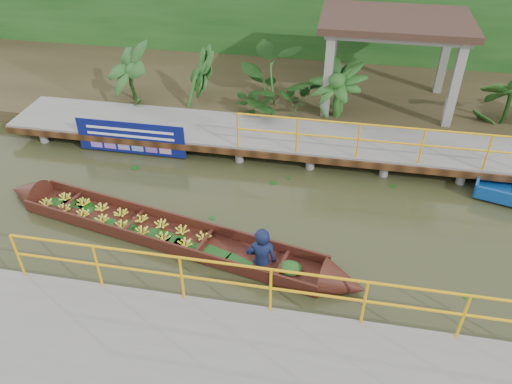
# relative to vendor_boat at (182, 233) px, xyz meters

# --- Properties ---
(ground) EXTENTS (80.00, 80.00, 0.00)m
(ground) POSITION_rel_vendor_boat_xyz_m (1.54, 0.90, -0.28)
(ground) COLOR #2F3118
(ground) RESTS_ON ground
(land_strip) EXTENTS (30.00, 8.00, 0.45)m
(land_strip) POSITION_rel_vendor_boat_xyz_m (1.54, 8.40, -0.06)
(land_strip) COLOR #2F2817
(land_strip) RESTS_ON ground
(far_dock) EXTENTS (16.00, 2.06, 1.66)m
(far_dock) POSITION_rel_vendor_boat_xyz_m (1.56, 4.33, 0.19)
(far_dock) COLOR slate
(far_dock) RESTS_ON ground
(near_dock) EXTENTS (18.00, 2.40, 1.73)m
(near_dock) POSITION_rel_vendor_boat_xyz_m (2.54, -3.29, 0.02)
(near_dock) COLOR slate
(near_dock) RESTS_ON ground
(pavilion) EXTENTS (4.40, 3.00, 3.00)m
(pavilion) POSITION_rel_vendor_boat_xyz_m (4.54, 7.20, 2.53)
(pavilion) COLOR slate
(pavilion) RESTS_ON ground
(foliage_backdrop) EXTENTS (30.00, 0.80, 4.00)m
(foliage_backdrop) POSITION_rel_vendor_boat_xyz_m (1.54, 10.90, 1.72)
(foliage_backdrop) COLOR #174416
(foliage_backdrop) RESTS_ON ground
(vendor_boat) EXTENTS (9.17, 2.78, 2.23)m
(vendor_boat) POSITION_rel_vendor_boat_xyz_m (0.00, 0.00, 0.00)
(vendor_boat) COLOR #36140E
(vendor_boat) RESTS_ON ground
(blue_banner) EXTENTS (3.18, 0.04, 0.99)m
(blue_banner) POSITION_rel_vendor_boat_xyz_m (-2.54, 3.38, 0.27)
(blue_banner) COLOR #0B125E
(blue_banner) RESTS_ON ground
(tropical_plants) EXTENTS (14.22, 1.22, 1.53)m
(tropical_plants) POSITION_rel_vendor_boat_xyz_m (2.76, 6.20, 0.93)
(tropical_plants) COLOR #174416
(tropical_plants) RESTS_ON ground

